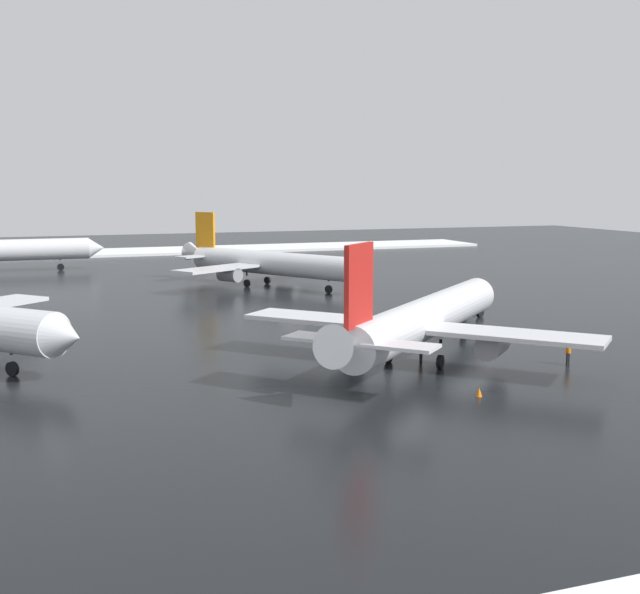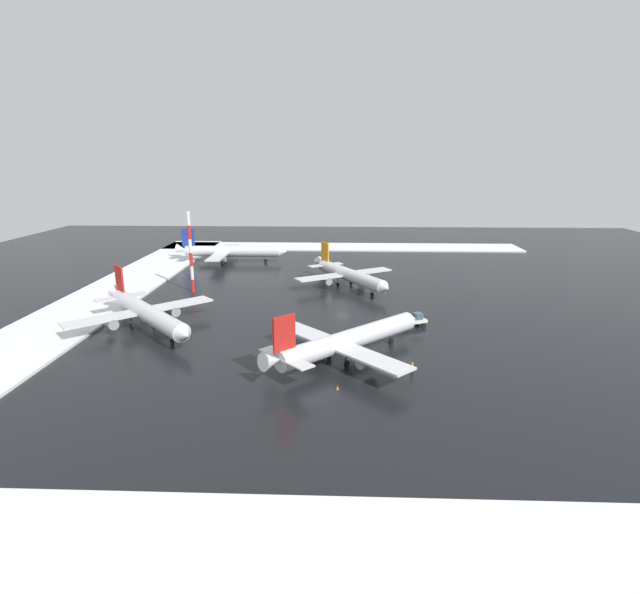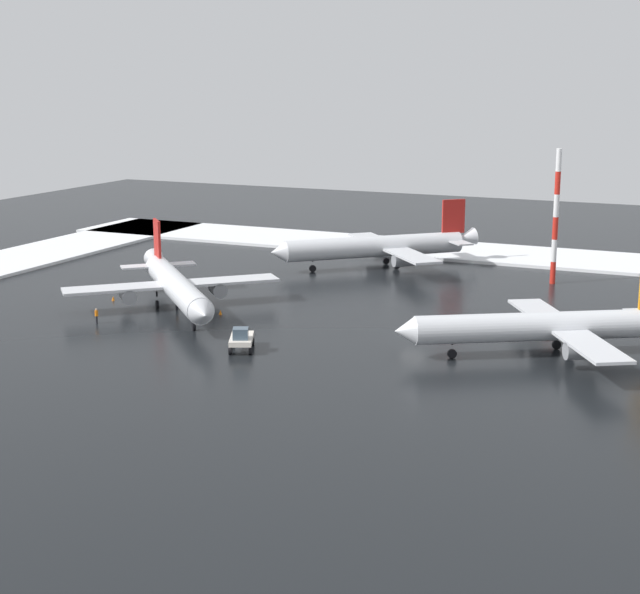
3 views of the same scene
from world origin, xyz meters
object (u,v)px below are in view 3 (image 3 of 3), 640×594
traffic_cone_near_nose (220,312)px  ground_crew_mid_apron (177,302)px  airplane_foreground_jet (379,246)px  ground_crew_by_nose_gear (96,315)px  antenna_mast (556,217)px  airplane_far_rear (175,285)px  pushback_tug (241,338)px  traffic_cone_mid_line (113,298)px  airplane_distant_tail (547,326)px

traffic_cone_near_nose → ground_crew_mid_apron: bearing=2.6°
airplane_foreground_jet → ground_crew_mid_apron: (12.27, 33.89, -2.09)m
ground_crew_by_nose_gear → antenna_mast: size_ratio=0.10×
airplane_far_rear → ground_crew_mid_apron: bearing=135.0°
ground_crew_mid_apron → antenna_mast: (-36.93, -32.89, 7.83)m
ground_crew_mid_apron → ground_crew_by_nose_gear: bearing=160.4°
airplane_foreground_jet → pushback_tug: bearing=50.9°
antenna_mast → traffic_cone_mid_line: (46.73, 31.73, -8.53)m
airplane_foreground_jet → pushback_tug: airplane_foreground_jet is taller
antenna_mast → traffic_cone_near_nose: (31.29, 32.63, -8.53)m
airplane_far_rear → ground_crew_by_nose_gear: (4.70, 8.77, -2.03)m
airplane_distant_tail → antenna_mast: size_ratio=1.50×
ground_crew_mid_apron → airplane_far_rear: bearing=-173.5°
pushback_tug → antenna_mast: antenna_mast is taller
airplane_distant_tail → traffic_cone_near_nose: airplane_distant_tail is taller
pushback_tug → ground_crew_by_nose_gear: 20.04m
antenna_mast → ground_crew_mid_apron: bearing=41.7°
airplane_distant_tail → ground_crew_mid_apron: bearing=-32.8°
airplane_foreground_jet → traffic_cone_near_nose: (6.62, 33.63, -2.79)m
airplane_distant_tail → ground_crew_mid_apron: 43.01m
traffic_cone_mid_line → pushback_tug: bearing=152.0°
airplane_far_rear → traffic_cone_near_nose: (-5.65, -0.42, -2.73)m
airplane_foreground_jet → antenna_mast: size_ratio=1.42×
airplane_foreground_jet → ground_crew_mid_apron: bearing=27.5°
airplane_far_rear → antenna_mast: 49.90m
airplane_foreground_jet → traffic_cone_mid_line: bearing=13.4°
traffic_cone_near_nose → traffic_cone_mid_line: same height
airplane_distant_tail → pushback_tug: 29.95m
ground_crew_by_nose_gear → antenna_mast: 59.53m
antenna_mast → traffic_cone_mid_line: 57.12m
ground_crew_mid_apron → traffic_cone_near_nose: ground_crew_mid_apron is taller
airplane_distant_tail → traffic_cone_mid_line: size_ratio=48.10×
traffic_cone_near_nose → traffic_cone_mid_line: 15.46m
antenna_mast → traffic_cone_near_nose: antenna_mast is taller
airplane_distant_tail → ground_crew_by_nose_gear: bearing=-22.0°
airplane_far_rear → antenna_mast: (-36.94, -33.05, 5.80)m
ground_crew_by_nose_gear → traffic_cone_mid_line: size_ratio=3.11×
traffic_cone_mid_line → airplane_far_rear: bearing=172.3°
airplane_foreground_jet → ground_crew_by_nose_gear: bearing=25.7°
airplane_far_rear → airplane_distant_tail: airplane_far_rear is taller
airplane_far_rear → traffic_cone_mid_line: (9.79, -1.32, -2.73)m
pushback_tug → traffic_cone_mid_line: bearing=-142.3°
ground_crew_mid_apron → ground_crew_by_nose_gear: same height
airplane_distant_tail → ground_crew_mid_apron: (42.95, -1.20, -1.92)m
airplane_far_rear → antenna_mast: antenna_mast is taller
airplane_foreground_jet → traffic_cone_mid_line: (22.06, 32.73, -2.79)m
pushback_tug → airplane_foreground_jet: bearing=159.2°
airplane_foreground_jet → airplane_far_rear: bearing=27.6°
ground_crew_by_nose_gear → traffic_cone_mid_line: (5.08, -10.09, -0.70)m
antenna_mast → airplane_foreground_jet: bearing=-2.3°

